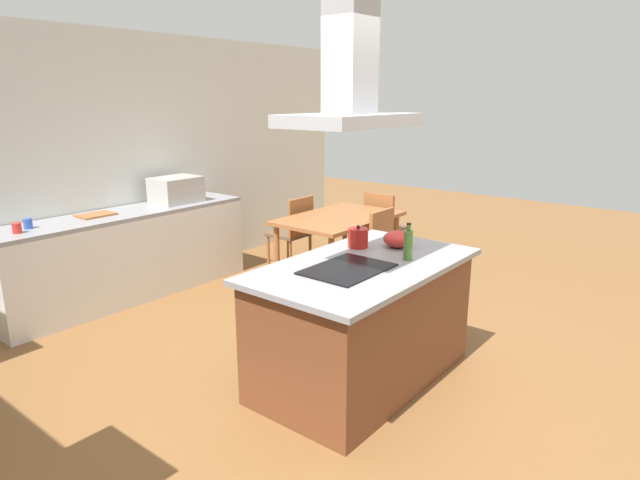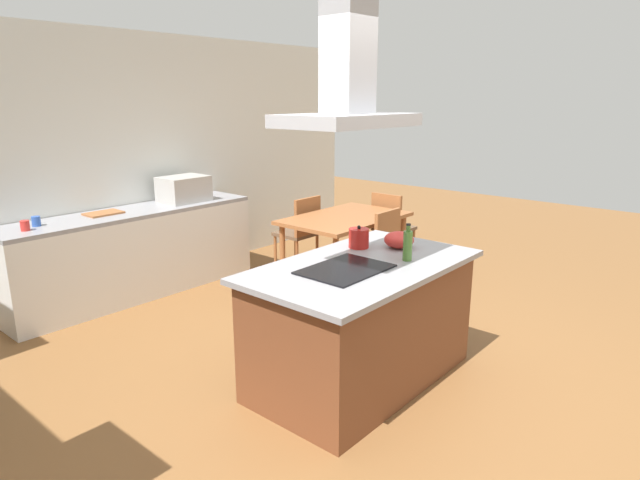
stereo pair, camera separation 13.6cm
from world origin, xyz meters
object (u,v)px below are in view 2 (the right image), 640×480
object	(u,v)px
olive_oil_bottle	(408,245)
chair_facing_island	(395,248)
cooktop	(345,269)
chair_at_right_end	(391,223)
tea_kettle	(359,238)
coffee_mug_blue	(36,221)
range_hood	(348,85)
dining_table	(345,224)
coffee_mug_red	(25,226)
mixing_bowl	(399,240)
cutting_board	(103,213)
countertop_microwave	(184,189)
chair_facing_back_wall	(301,228)

from	to	relation	value
olive_oil_bottle	chair_facing_island	bearing A→B (deg)	35.39
cooktop	chair_at_right_end	distance (m)	3.17
tea_kettle	olive_oil_bottle	distance (m)	0.47
chair_facing_island	coffee_mug_blue	bearing A→B (deg)	141.86
range_hood	dining_table	bearing A→B (deg)	38.13
chair_at_right_end	coffee_mug_red	bearing A→B (deg)	160.29
dining_table	chair_facing_island	world-z (taller)	chair_facing_island
mixing_bowl	olive_oil_bottle	bearing A→B (deg)	-137.19
dining_table	cooktop	bearing A→B (deg)	-141.87
chair_facing_island	cutting_board	bearing A→B (deg)	133.57
countertop_microwave	chair_at_right_end	size ratio (longest dim) A/B	0.56
cutting_board	chair_facing_island	distance (m)	2.97
tea_kettle	chair_facing_back_wall	xyz separation A→B (m)	(1.35, 1.86, -0.47)
countertop_microwave	cutting_board	bearing A→B (deg)	176.92
coffee_mug_blue	chair_at_right_end	world-z (taller)	coffee_mug_blue
olive_oil_bottle	chair_facing_island	xyz separation A→B (m)	(1.40, 1.00, -0.51)
dining_table	chair_facing_back_wall	xyz separation A→B (m)	(0.00, 0.67, -0.16)
chair_facing_back_wall	dining_table	bearing A→B (deg)	-90.00
olive_oil_bottle	countertop_microwave	size ratio (longest dim) A/B	0.54
chair_facing_island	coffee_mug_red	bearing A→B (deg)	144.59
mixing_bowl	tea_kettle	bearing A→B (deg)	129.36
coffee_mug_blue	olive_oil_bottle	bearing A→B (deg)	-67.56
cooktop	countertop_microwave	distance (m)	2.98
mixing_bowl	cooktop	bearing A→B (deg)	-177.48
countertop_microwave	range_hood	size ratio (longest dim) A/B	0.56
cutting_board	range_hood	bearing A→B (deg)	-86.82
countertop_microwave	range_hood	xyz separation A→B (m)	(-0.77, -2.88, 1.06)
countertop_microwave	dining_table	bearing A→B (deg)	-52.23
cooktop	dining_table	size ratio (longest dim) A/B	0.43
cutting_board	range_hood	xyz separation A→B (m)	(0.16, -2.93, 1.19)
olive_oil_bottle	chair_at_right_end	world-z (taller)	olive_oil_bottle
countertop_microwave	chair_facing_island	distance (m)	2.41
cooktop	olive_oil_bottle	xyz separation A→B (m)	(0.46, -0.20, 0.11)
olive_oil_bottle	range_hood	xyz separation A→B (m)	(-0.46, 0.20, 1.09)
mixing_bowl	countertop_microwave	size ratio (longest dim) A/B	0.46
countertop_microwave	chair_facing_back_wall	size ratio (longest dim) A/B	0.56
mixing_bowl	cutting_board	distance (m)	3.03
mixing_bowl	cutting_board	xyz separation A→B (m)	(-0.87, 2.90, -0.05)
dining_table	coffee_mug_blue	bearing A→B (deg)	151.77
dining_table	tea_kettle	bearing A→B (deg)	-138.56
range_hood	tea_kettle	bearing A→B (deg)	27.82
coffee_mug_red	range_hood	world-z (taller)	range_hood
cooktop	countertop_microwave	size ratio (longest dim) A/B	1.20
coffee_mug_blue	dining_table	bearing A→B (deg)	-28.23
mixing_bowl	countertop_microwave	distance (m)	2.85
olive_oil_bottle	cutting_board	world-z (taller)	olive_oil_bottle
cooktop	cutting_board	world-z (taller)	cutting_board
tea_kettle	coffee_mug_red	distance (m)	2.92
coffee_mug_red	coffee_mug_blue	world-z (taller)	same
coffee_mug_blue	dining_table	world-z (taller)	coffee_mug_blue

